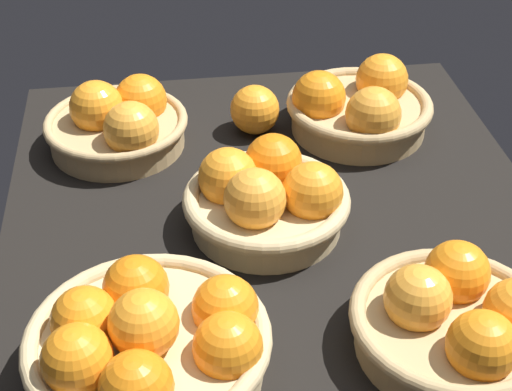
{
  "coord_description": "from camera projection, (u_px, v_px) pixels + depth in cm",
  "views": [
    {
      "loc": [
        -78.85,
        13.96,
        66.49
      ],
      "look_at": [
        1.34,
        2.88,
        7.0
      ],
      "focal_mm": 54.73,
      "sensor_mm": 36.0,
      "label": 1
    }
  ],
  "objects": [
    {
      "name": "basket_near_right",
      "position": [
        359.0,
        107.0,
        1.19
      ],
      "size": [
        22.31,
        22.31,
        10.37
      ],
      "color": "tan",
      "rests_on": "market_tray"
    },
    {
      "name": "basket_far_left",
      "position": [
        149.0,
        344.0,
        0.79
      ],
      "size": [
        25.4,
        25.4,
        11.85
      ],
      "color": "tan",
      "rests_on": "market_tray"
    },
    {
      "name": "loose_orange_front_gap",
      "position": [
        254.0,
        110.0,
        1.19
      ],
      "size": [
        7.54,
        7.54,
        7.54
      ],
      "primitive_type": "sphere",
      "color": "orange",
      "rests_on": "market_tray"
    },
    {
      "name": "basket_near_left",
      "position": [
        457.0,
        320.0,
        0.82
      ],
      "size": [
        22.0,
        22.0,
        9.92
      ],
      "color": "tan",
      "rests_on": "market_tray"
    },
    {
      "name": "basket_center",
      "position": [
        267.0,
        197.0,
        1.0
      ],
      "size": [
        21.54,
        21.54,
        10.65
      ],
      "color": "tan",
      "rests_on": "market_tray"
    },
    {
      "name": "market_tray",
      "position": [
        279.0,
        233.0,
        1.03
      ],
      "size": [
        84.0,
        72.0,
        3.0
      ],
      "primitive_type": "cube",
      "color": "black",
      "rests_on": "ground"
    },
    {
      "name": "basket_far_right",
      "position": [
        119.0,
        123.0,
        1.15
      ],
      "size": [
        21.27,
        21.27,
        10.3
      ],
      "color": "tan",
      "rests_on": "market_tray"
    }
  ]
}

